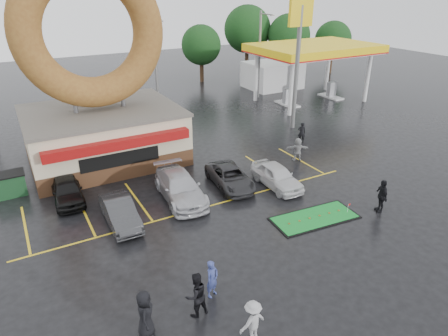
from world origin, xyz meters
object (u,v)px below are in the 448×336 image
streetlight_mid (156,65)px  car_dgrey (120,212)px  car_white (277,176)px  dumpster (9,185)px  car_black (67,190)px  gas_station (295,62)px  putting_green (315,218)px  shell_sign (299,40)px  person_cameraman (382,196)px  car_grey (230,177)px  car_silver (180,187)px  donut_shop (99,98)px  person_blue (212,279)px  streetlight_right (260,53)px

streetlight_mid → car_dgrey: (-8.51, -16.81, -4.12)m
car_white → dumpster: bearing=156.2°
car_black → car_dgrey: size_ratio=0.99×
gas_station → putting_green: bearing=-125.4°
streetlight_mid → shell_sign: bearing=-44.7°
gas_station → car_dgrey: size_ratio=3.38×
car_dgrey → dumpster: 7.97m
gas_station → car_black: (-26.50, -12.94, -3.02)m
dumpster → person_cameraman: bearing=-34.5°
car_grey → car_white: (2.51, -1.43, 0.09)m
gas_station → person_cameraman: (-11.60, -22.59, -2.75)m
shell_sign → car_black: 21.01m
car_black → dumpster: bearing=143.4°
streetlight_mid → car_dgrey: 19.29m
shell_sign → car_grey: size_ratio=2.42×
car_dgrey → car_grey: car_dgrey is taller
car_dgrey → car_silver: 3.91m
shell_sign → car_silver: size_ratio=2.04×
shell_sign → donut_shop: bearing=176.5°
car_dgrey → car_grey: bearing=8.0°
donut_shop → car_grey: bearing=-54.7°
gas_station → car_white: gas_station is taller
donut_shop → car_black: donut_shop is taller
gas_station → streetlight_mid: streetlight_mid is taller
streetlight_mid → person_cameraman: streetlight_mid is taller
person_blue → car_grey: bearing=31.9°
gas_station → car_grey: 23.77m
streetlight_right → car_grey: streetlight_right is taller
person_blue → car_black: bearing=84.8°
gas_station → streetlight_right: 4.26m
car_grey → person_cameraman: (5.76, -6.65, 0.34)m
car_grey → dumpster: bearing=162.4°
person_blue → streetlight_right: bearing=29.1°
car_dgrey → streetlight_mid: bearing=64.1°
donut_shop → putting_green: bearing=-60.1°
car_black → dumpster: (-2.90, 2.38, -0.03)m
car_dgrey → putting_green: bearing=-25.7°
putting_green → gas_station: bearing=54.6°
donut_shop → car_dgrey: size_ratio=3.34×
car_white → dumpster: (-14.57, 6.82, -0.05)m
gas_station → dumpster: bearing=-160.3°
car_silver → person_cameraman: person_cameraman is taller
person_blue → donut_shop: bearing=66.9°
car_silver → dumpster: (-8.70, 5.37, -0.10)m
shell_sign → person_cameraman: shell_sign is taller
car_white → person_blue: size_ratio=2.48×
gas_station → shell_sign: 11.93m
donut_shop → streetlight_mid: donut_shop is taller
donut_shop → person_cameraman: size_ratio=7.08×
streetlight_right → person_blue: bearing=-127.0°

